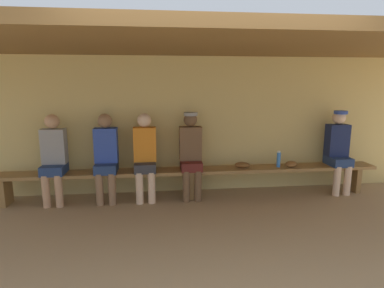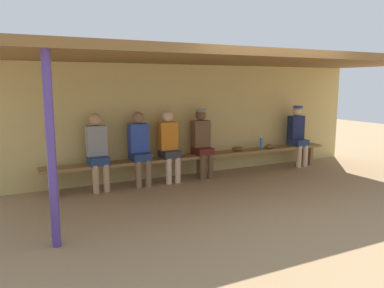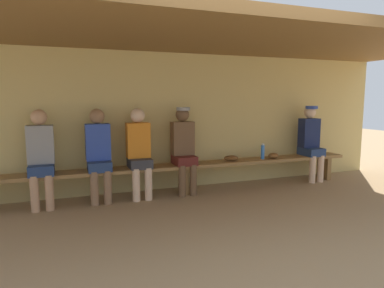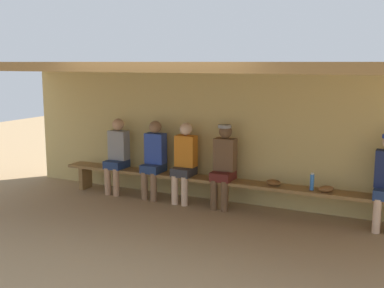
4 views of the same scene
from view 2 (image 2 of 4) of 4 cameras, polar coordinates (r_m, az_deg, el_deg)
name	(u,v)px [view 2 (image 2 of 4)]	position (r m, az deg, el deg)	size (l,w,h in m)	color
ground_plane	(246,198)	(6.25, 8.22, -8.08)	(24.00, 24.00, 0.00)	#9E7F59
back_wall	(192,120)	(7.73, -0.07, 3.67)	(8.00, 0.20, 2.20)	tan
dugout_roof	(226,58)	(6.57, 5.12, 12.79)	(8.00, 2.80, 0.12)	brown
support_post	(51,152)	(4.42, -20.48, -1.08)	(0.10, 0.10, 2.20)	#4C388C
bench	(202,158)	(7.44, 1.48, -2.11)	(6.00, 0.36, 0.46)	olive
player_shirtless_tan	(202,140)	(7.38, 1.52, 0.63)	(0.34, 0.42, 1.34)	#591E19
player_leftmost	(169,143)	(7.08, -3.48, 0.12)	(0.34, 0.42, 1.34)	#333338
player_in_blue	(97,149)	(6.68, -14.09, -0.69)	(0.34, 0.42, 1.34)	navy
player_in_white	(297,133)	(8.77, 15.62, 1.66)	(0.34, 0.42, 1.34)	navy
player_middle	(139,145)	(6.88, -7.94, -0.22)	(0.34, 0.42, 1.34)	navy
water_bottle_orange	(261,143)	(8.13, 10.40, 0.13)	(0.06, 0.06, 0.26)	blue
baseball_glove_worn	(237,149)	(7.83, 6.86, -0.73)	(0.24, 0.17, 0.09)	brown
baseball_glove_tan	(269,146)	(8.26, 11.58, -0.32)	(0.24, 0.17, 0.09)	brown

